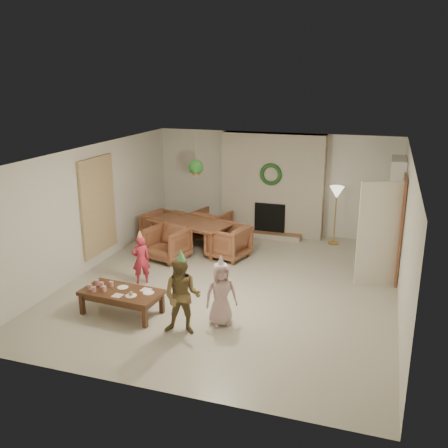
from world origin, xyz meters
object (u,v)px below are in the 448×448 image
at_px(child_plaid, 182,296).
at_px(dining_chair_left, 163,228).
at_px(dining_chair_right, 228,242).
at_px(coffee_table_top, 121,293).
at_px(dining_chair_near, 167,243).
at_px(dining_chair_far, 212,225).
at_px(dining_table, 191,235).
at_px(child_red, 141,260).
at_px(child_pink, 221,294).

bearing_deg(child_plaid, dining_chair_left, 110.49).
relative_size(dining_chair_right, coffee_table_top, 0.60).
height_order(dining_chair_left, coffee_table_top, dining_chair_left).
distance_m(dining_chair_right, coffee_table_top, 3.19).
bearing_deg(dining_chair_near, dining_chair_far, 90.00).
xyz_separation_m(dining_table, child_red, (-0.17, -2.09, 0.14)).
distance_m(dining_table, dining_chair_left, 0.82).
relative_size(dining_table, child_plaid, 1.52).
relative_size(dining_table, dining_chair_left, 2.34).
distance_m(child_red, child_plaid, 2.14).
relative_size(dining_table, dining_chair_right, 2.34).
bearing_deg(child_plaid, dining_chair_right, 87.43).
distance_m(coffee_table_top, child_plaid, 1.27).
xyz_separation_m(dining_chair_left, child_red, (0.62, -2.32, 0.11)).
bearing_deg(child_red, dining_chair_far, -132.92).
height_order(dining_chair_left, dining_chair_right, same).
bearing_deg(dining_chair_near, dining_table, 90.00).
distance_m(dining_chair_near, coffee_table_top, 2.58).
distance_m(dining_chair_near, child_red, 1.31).
relative_size(coffee_table_top, child_plaid, 1.08).
xyz_separation_m(dining_table, dining_chair_right, (0.99, -0.28, 0.03)).
bearing_deg(dining_table, dining_chair_far, 90.00).
distance_m(dining_chair_near, child_pink, 3.12).
relative_size(dining_chair_left, dining_chair_right, 1.00).
bearing_deg(dining_chair_near, child_red, -72.02).
height_order(dining_table, child_plaid, child_plaid).
height_order(dining_chair_far, coffee_table_top, dining_chair_far).
bearing_deg(child_red, dining_chair_near, -122.89).
height_order(dining_chair_far, child_pink, child_pink).
bearing_deg(dining_chair_right, dining_chair_left, -90.00).
height_order(dining_table, dining_chair_near, dining_chair_near).
height_order(dining_chair_near, child_plaid, child_plaid).
height_order(dining_chair_left, child_pink, child_pink).
height_order(dining_chair_right, coffee_table_top, dining_chair_right).
height_order(dining_table, coffee_table_top, dining_table).
bearing_deg(child_plaid, dining_chair_near, 110.30).
distance_m(dining_table, coffee_table_top, 3.35).
bearing_deg(dining_chair_near, coffee_table_top, -66.87).
bearing_deg(dining_chair_left, coffee_table_top, -150.12).
bearing_deg(dining_chair_left, dining_table, -90.00).
distance_m(coffee_table_top, child_pink, 1.70).
bearing_deg(dining_chair_left, dining_chair_right, -90.00).
height_order(child_plaid, child_pink, child_plaid).
height_order(dining_table, dining_chair_right, dining_chair_right).
bearing_deg(coffee_table_top, child_plaid, -8.72).
relative_size(dining_chair_left, child_pink, 0.77).
height_order(dining_chair_near, dining_chair_left, same).
bearing_deg(dining_table, child_pink, -44.81).
distance_m(dining_chair_right, child_pink, 3.00).
height_order(dining_table, child_red, child_red).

